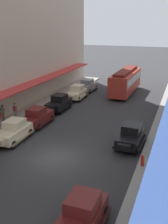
% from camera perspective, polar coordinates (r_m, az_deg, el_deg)
% --- Properties ---
extents(ground_plane, '(200.00, 200.00, 0.00)m').
position_cam_1_polar(ground_plane, '(21.23, -5.75, -9.44)').
color(ground_plane, '#2D2D30').
extents(sidewalk_right, '(3.00, 60.00, 0.15)m').
position_cam_1_polar(sidewalk_right, '(19.44, 15.05, -12.59)').
color(sidewalk_right, '#99968E').
rests_on(sidewalk_right, ground).
extents(parked_car_0, '(2.20, 4.28, 1.84)m').
position_cam_1_polar(parked_car_0, '(36.42, -1.50, 4.19)').
color(parked_car_0, beige).
rests_on(parked_car_0, ground).
extents(parked_car_1, '(2.15, 4.26, 1.84)m').
position_cam_1_polar(parked_car_1, '(31.76, -5.29, 1.98)').
color(parked_car_1, black).
rests_on(parked_car_1, ground).
extents(parked_car_2, '(2.15, 4.26, 1.84)m').
position_cam_1_polar(parked_car_2, '(27.47, -9.68, -0.86)').
color(parked_car_2, '#591919').
rests_on(parked_car_2, ground).
extents(parked_car_3, '(2.17, 4.27, 1.84)m').
position_cam_1_polar(parked_car_3, '(14.18, -0.58, -20.66)').
color(parked_car_3, '#591919').
rests_on(parked_car_3, ground).
extents(parked_car_4, '(2.25, 4.30, 1.84)m').
position_cam_1_polar(parked_car_4, '(24.32, -14.50, -3.78)').
color(parked_car_4, beige).
rests_on(parked_car_4, ground).
extents(parked_car_6, '(2.24, 4.30, 1.84)m').
position_cam_1_polar(parked_car_6, '(40.57, 0.79, 5.67)').
color(parked_car_6, slate).
rests_on(parked_car_6, ground).
extents(parked_car_7, '(2.27, 4.31, 1.84)m').
position_cam_1_polar(parked_car_7, '(22.95, 9.74, -4.79)').
color(parked_car_7, black).
rests_on(parked_car_7, ground).
extents(streetcar, '(2.65, 9.63, 3.46)m').
position_cam_1_polar(streetcar, '(39.38, 8.65, 6.50)').
color(streetcar, '#A52D23').
rests_on(streetcar, ground).
extents(fire_hydrant, '(0.24, 0.24, 0.82)m').
position_cam_1_polar(fire_hydrant, '(20.01, 12.11, -9.80)').
color(fire_hydrant, '#B21E19').
rests_on(fire_hydrant, sidewalk_right).
extents(pedestrian_0, '(0.36, 0.28, 1.67)m').
position_cam_1_polar(pedestrian_0, '(23.36, 15.48, -4.61)').
color(pedestrian_0, '#2D2D33').
rests_on(pedestrian_0, sidewalk_right).
extents(pedestrian_1, '(0.36, 0.28, 1.67)m').
position_cam_1_polar(pedestrian_1, '(27.55, -17.03, -1.21)').
color(pedestrian_1, slate).
rests_on(pedestrian_1, sidewalk_left).
extents(pedestrian_3, '(0.36, 0.28, 1.67)m').
position_cam_1_polar(pedestrian_3, '(28.99, -16.57, -0.20)').
color(pedestrian_3, '#4C4238').
rests_on(pedestrian_3, sidewalk_left).
extents(pedestrian_4, '(0.36, 0.28, 1.67)m').
position_cam_1_polar(pedestrian_4, '(29.29, -14.18, 0.20)').
color(pedestrian_4, slate).
rests_on(pedestrian_4, sidewalk_left).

